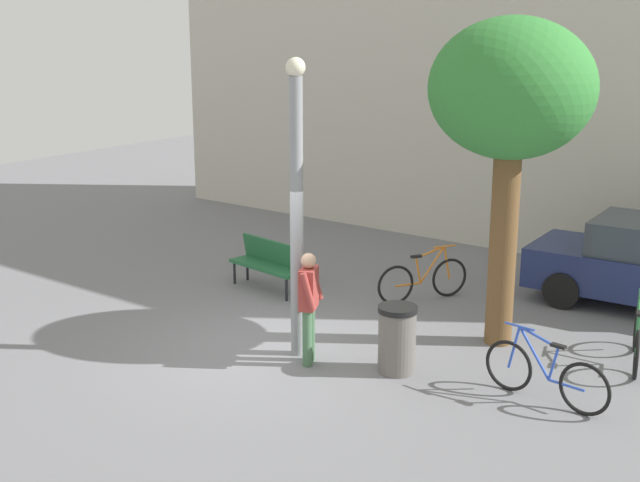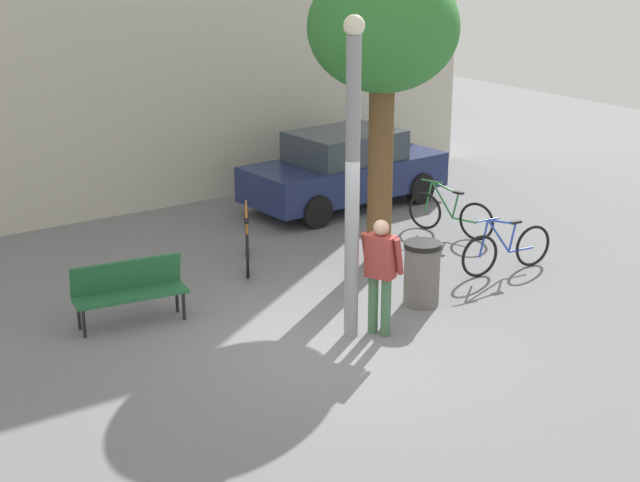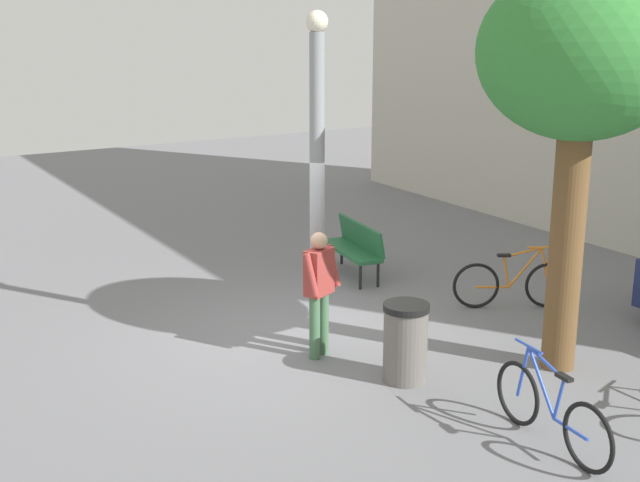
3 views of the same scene
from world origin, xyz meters
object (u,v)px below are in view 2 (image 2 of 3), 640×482
at_px(person_by_lamppost, 380,269).
at_px(parked_car_navy, 345,169).
at_px(plaza_tree, 383,34).
at_px(trash_bin, 422,273).
at_px(bicycle_blue, 506,249).
at_px(park_bench, 129,287).
at_px(bicycle_orange, 247,244).
at_px(bicycle_green, 450,214).
at_px(lamppost, 353,173).

bearing_deg(person_by_lamppost, parked_car_navy, 58.44).
height_order(plaza_tree, trash_bin, plaza_tree).
bearing_deg(person_by_lamppost, bicycle_blue, 13.85).
height_order(park_bench, trash_bin, trash_bin).
relative_size(person_by_lamppost, bicycle_orange, 1.05).
height_order(plaza_tree, bicycle_blue, plaza_tree).
xyz_separation_m(bicycle_green, parked_car_navy, (-0.50, 2.62, 0.39)).
relative_size(lamppost, plaza_tree, 0.89).
bearing_deg(park_bench, person_by_lamppost, -40.87).
xyz_separation_m(park_bench, bicycle_green, (6.54, 0.47, -0.16)).
bearing_deg(park_bench, trash_bin, -25.30).
xyz_separation_m(lamppost, trash_bin, (1.55, 0.32, -1.83)).
relative_size(person_by_lamppost, plaza_tree, 0.34).
height_order(person_by_lamppost, parked_car_navy, person_by_lamppost).
height_order(bicycle_orange, trash_bin, trash_bin).
bearing_deg(plaza_tree, bicycle_green, 11.65).
xyz_separation_m(lamppost, bicycle_blue, (3.62, 0.62, -1.94)).
xyz_separation_m(bicycle_green, trash_bin, (-2.65, -2.31, 0.11)).
distance_m(park_bench, bicycle_blue, 6.16).
relative_size(lamppost, parked_car_navy, 1.02).
bearing_deg(lamppost, bicycle_blue, 9.73).
bearing_deg(bicycle_orange, parked_car_navy, 29.67).
distance_m(parked_car_navy, trash_bin, 5.39).
xyz_separation_m(bicycle_blue, trash_bin, (-2.08, -0.31, 0.11)).
xyz_separation_m(person_by_lamppost, bicycle_orange, (-0.10, 3.48, -0.58)).
bearing_deg(park_bench, bicycle_orange, 23.64).
height_order(lamppost, park_bench, lamppost).
bearing_deg(plaza_tree, parked_car_navy, 63.99).
relative_size(lamppost, person_by_lamppost, 2.62).
xyz_separation_m(person_by_lamppost, plaza_tree, (1.86, 2.40, 2.85)).
distance_m(lamppost, plaza_tree, 3.47).
distance_m(plaza_tree, bicycle_green, 3.98).
bearing_deg(plaza_tree, bicycle_orange, 151.22).
height_order(plaza_tree, bicycle_orange, plaza_tree).
bearing_deg(bicycle_green, trash_bin, -138.87).
xyz_separation_m(lamppost, plaza_tree, (2.22, 2.22, 1.49)).
distance_m(lamppost, trash_bin, 2.42).
xyz_separation_m(person_by_lamppost, park_bench, (-2.70, 2.34, -0.42)).
relative_size(lamppost, bicycle_orange, 2.74).
xyz_separation_m(lamppost, person_by_lamppost, (0.36, -0.18, -1.36)).
bearing_deg(trash_bin, bicycle_orange, 113.30).
xyz_separation_m(parked_car_navy, trash_bin, (-2.15, -4.94, -0.28)).
bearing_deg(lamppost, park_bench, 137.40).
bearing_deg(plaza_tree, trash_bin, -109.45).
height_order(bicycle_green, parked_car_navy, parked_car_navy).
bearing_deg(bicycle_orange, lamppost, -94.56).
relative_size(bicycle_orange, trash_bin, 1.62).
height_order(park_bench, parked_car_navy, parked_car_navy).
height_order(plaza_tree, bicycle_green, plaza_tree).
xyz_separation_m(plaza_tree, trash_bin, (-0.67, -1.90, -3.32)).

